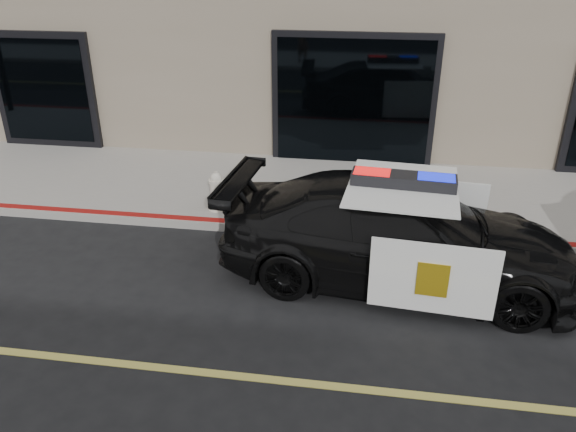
# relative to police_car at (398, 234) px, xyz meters

# --- Properties ---
(ground) EXTENTS (120.00, 120.00, 0.00)m
(ground) POSITION_rel_police_car_xyz_m (0.11, -2.39, -0.74)
(ground) COLOR black
(ground) RESTS_ON ground
(sidewalk_n) EXTENTS (60.00, 3.50, 0.15)m
(sidewalk_n) POSITION_rel_police_car_xyz_m (0.11, 2.86, -0.67)
(sidewalk_n) COLOR gray
(sidewalk_n) RESTS_ON ground
(police_car) EXTENTS (2.92, 5.40, 1.66)m
(police_car) POSITION_rel_police_car_xyz_m (0.00, 0.00, 0.00)
(police_car) COLOR black
(police_car) RESTS_ON ground
(fire_hydrant) EXTENTS (0.33, 0.45, 0.72)m
(fire_hydrant) POSITION_rel_police_car_xyz_m (-3.11, 1.63, -0.25)
(fire_hydrant) COLOR beige
(fire_hydrant) RESTS_ON sidewalk_n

